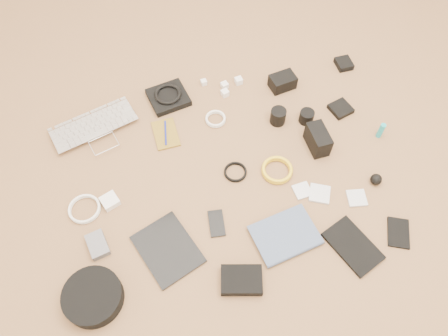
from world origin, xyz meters
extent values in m
cube|color=brown|center=(0.00, 0.00, -0.02)|extent=(4.00, 4.00, 0.04)
imported|color=silver|center=(-0.51, 0.33, 0.01)|extent=(0.44, 0.36, 0.03)
cube|color=black|center=(-0.18, 0.46, 0.02)|extent=(0.20, 0.19, 0.03)
torus|color=black|center=(-0.18, 0.46, 0.04)|extent=(0.16, 0.16, 0.02)
cube|color=white|center=(0.00, 0.52, 0.01)|extent=(0.03, 0.03, 0.02)
cube|color=white|center=(0.10, 0.48, 0.01)|extent=(0.04, 0.04, 0.03)
cube|color=white|center=(0.17, 0.49, 0.02)|extent=(0.04, 0.04, 0.03)
cube|color=white|center=(0.09, 0.43, 0.01)|extent=(0.04, 0.04, 0.03)
cube|color=black|center=(0.36, 0.42, 0.03)|extent=(0.13, 0.10, 0.07)
cube|color=black|center=(0.70, 0.48, 0.01)|extent=(0.08, 0.09, 0.03)
cube|color=olive|center=(-0.22, 0.27, 0.00)|extent=(0.11, 0.16, 0.01)
cylinder|color=#121D99|center=(-0.22, 0.27, 0.01)|extent=(0.02, 0.13, 0.01)
torus|color=white|center=(0.01, 0.30, 0.01)|extent=(0.12, 0.12, 0.01)
cylinder|color=black|center=(0.28, 0.23, 0.04)|extent=(0.07, 0.07, 0.07)
cylinder|color=black|center=(0.41, 0.20, 0.03)|extent=(0.07, 0.07, 0.06)
cube|color=black|center=(0.59, 0.22, 0.01)|extent=(0.11, 0.11, 0.02)
cube|color=white|center=(-0.49, -0.02, 0.01)|extent=(0.08, 0.08, 0.03)
torus|color=white|center=(-0.60, -0.03, 0.01)|extent=(0.17, 0.17, 0.01)
torus|color=black|center=(0.03, 0.00, 0.00)|extent=(0.12, 0.12, 0.01)
torus|color=yellow|center=(0.20, -0.03, 0.01)|extent=(0.15, 0.15, 0.01)
cube|color=black|center=(0.41, 0.06, 0.05)|extent=(0.08, 0.14, 0.10)
cylinder|color=#1AA1AD|center=(0.70, 0.05, 0.04)|extent=(0.02, 0.02, 0.08)
cube|color=slate|center=(-0.56, -0.19, 0.01)|extent=(0.09, 0.12, 0.03)
cube|color=black|center=(-0.30, -0.27, 0.01)|extent=(0.27, 0.30, 0.01)
cube|color=black|center=(-0.10, -0.21, 0.00)|extent=(0.07, 0.12, 0.01)
cube|color=silver|center=(0.28, -0.14, 0.00)|extent=(0.08, 0.08, 0.01)
cube|color=silver|center=(0.34, -0.17, 0.01)|extent=(0.11, 0.11, 0.01)
cube|color=silver|center=(0.48, -0.23, 0.01)|extent=(0.08, 0.08, 0.01)
sphere|color=black|center=(0.59, -0.17, 0.02)|extent=(0.05, 0.05, 0.05)
cylinder|color=black|center=(-0.58, -0.39, 0.03)|extent=(0.27, 0.27, 0.06)
cube|color=black|center=(-0.06, -0.45, 0.02)|extent=(0.17, 0.14, 0.04)
imported|color=#435372|center=(0.17, -0.41, 0.01)|extent=(0.27, 0.22, 0.02)
cube|color=black|center=(0.39, -0.42, 0.01)|extent=(0.21, 0.25, 0.02)
cube|color=black|center=(0.58, -0.40, 0.01)|extent=(0.12, 0.15, 0.01)
camera|label=1|loc=(-0.23, -0.90, 1.58)|focal=35.00mm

